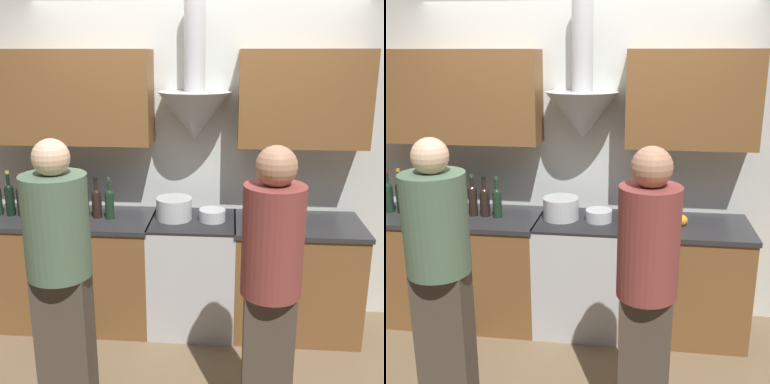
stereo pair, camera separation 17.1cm
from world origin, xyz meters
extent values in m
plane|color=brown|center=(0.00, 0.00, 0.00)|extent=(12.00, 12.00, 0.00)
cube|color=silver|center=(0.00, 0.66, 1.30)|extent=(8.40, 0.06, 2.60)
cone|color=#B7BABC|center=(0.00, 0.48, 1.67)|extent=(0.55, 0.55, 0.35)
cylinder|color=#B7BABC|center=(0.00, 0.48, 2.20)|extent=(0.16, 0.16, 0.70)
cube|color=brown|center=(-0.97, 0.48, 1.80)|extent=(1.29, 0.32, 0.70)
cube|color=brown|center=(0.80, 0.48, 1.80)|extent=(0.94, 0.32, 0.70)
cube|color=brown|center=(-0.97, 0.33, 0.43)|extent=(1.29, 0.60, 0.86)
cube|color=#28282B|center=(-0.97, 0.33, 0.88)|extent=(1.31, 0.62, 0.03)
cube|color=brown|center=(0.80, 0.33, 0.43)|extent=(0.94, 0.60, 0.86)
cube|color=#28282B|center=(0.80, 0.33, 0.88)|extent=(0.97, 0.62, 0.03)
cube|color=#B7BABC|center=(0.00, 0.33, 0.44)|extent=(0.65, 0.60, 0.87)
cube|color=black|center=(0.00, 0.04, 0.40)|extent=(0.46, 0.01, 0.39)
cube|color=black|center=(0.00, 0.33, 0.88)|extent=(0.65, 0.60, 0.02)
cube|color=#B7BABC|center=(0.00, 0.60, 0.82)|extent=(0.65, 0.06, 0.10)
cylinder|color=black|center=(-1.44, 0.32, 1.00)|extent=(0.07, 0.07, 0.22)
sphere|color=black|center=(-1.44, 0.32, 1.11)|extent=(0.07, 0.07, 0.07)
cylinder|color=black|center=(-1.44, 0.32, 1.18)|extent=(0.03, 0.03, 0.10)
cylinder|color=gold|center=(-1.44, 0.32, 1.24)|extent=(0.03, 0.03, 0.02)
cylinder|color=black|center=(-1.34, 0.33, 1.00)|extent=(0.08, 0.08, 0.20)
sphere|color=black|center=(-1.34, 0.33, 1.10)|extent=(0.07, 0.07, 0.07)
cylinder|color=black|center=(-1.34, 0.33, 1.16)|extent=(0.03, 0.03, 0.10)
cylinder|color=maroon|center=(-1.34, 0.33, 1.22)|extent=(0.03, 0.03, 0.02)
cylinder|color=black|center=(-1.24, 0.31, 0.99)|extent=(0.08, 0.08, 0.18)
sphere|color=black|center=(-1.24, 0.31, 1.08)|extent=(0.08, 0.08, 0.08)
cylinder|color=black|center=(-1.24, 0.31, 1.14)|extent=(0.03, 0.03, 0.08)
cylinder|color=gold|center=(-1.24, 0.31, 1.19)|extent=(0.03, 0.03, 0.02)
cylinder|color=black|center=(-1.13, 0.31, 0.99)|extent=(0.08, 0.08, 0.19)
sphere|color=black|center=(-1.13, 0.31, 1.08)|extent=(0.08, 0.08, 0.08)
cylinder|color=black|center=(-1.13, 0.31, 1.15)|extent=(0.03, 0.03, 0.10)
cylinder|color=maroon|center=(-1.13, 0.31, 1.21)|extent=(0.03, 0.03, 0.02)
cylinder|color=black|center=(-1.04, 0.33, 1.00)|extent=(0.07, 0.07, 0.22)
sphere|color=black|center=(-1.04, 0.33, 1.11)|extent=(0.07, 0.07, 0.07)
cylinder|color=black|center=(-1.04, 0.33, 1.18)|extent=(0.03, 0.03, 0.11)
cylinder|color=#234C33|center=(-1.04, 0.33, 1.25)|extent=(0.03, 0.03, 0.02)
cylinder|color=black|center=(-0.93, 0.32, 0.99)|extent=(0.08, 0.08, 0.19)
sphere|color=black|center=(-0.93, 0.32, 1.08)|extent=(0.08, 0.08, 0.08)
cylinder|color=black|center=(-0.93, 0.32, 1.14)|extent=(0.03, 0.03, 0.09)
cylinder|color=gold|center=(-0.93, 0.32, 1.20)|extent=(0.03, 0.03, 0.02)
cylinder|color=black|center=(-0.84, 0.32, 1.00)|extent=(0.07, 0.07, 0.21)
sphere|color=black|center=(-0.84, 0.32, 1.10)|extent=(0.07, 0.07, 0.07)
cylinder|color=black|center=(-0.84, 0.32, 1.16)|extent=(0.03, 0.03, 0.08)
cylinder|color=#234C33|center=(-0.84, 0.32, 1.21)|extent=(0.03, 0.03, 0.02)
cylinder|color=black|center=(-0.75, 0.33, 0.99)|extent=(0.08, 0.08, 0.19)
sphere|color=black|center=(-0.75, 0.33, 1.08)|extent=(0.07, 0.07, 0.07)
cylinder|color=black|center=(-0.75, 0.33, 1.14)|extent=(0.03, 0.03, 0.09)
cylinder|color=black|center=(-0.75, 0.33, 1.20)|extent=(0.03, 0.03, 0.02)
cylinder|color=black|center=(-0.64, 0.31, 0.99)|extent=(0.07, 0.07, 0.20)
sphere|color=black|center=(-0.64, 0.31, 1.09)|extent=(0.07, 0.07, 0.07)
cylinder|color=black|center=(-0.64, 0.31, 1.15)|extent=(0.03, 0.03, 0.09)
cylinder|color=#234C33|center=(-0.64, 0.31, 1.21)|extent=(0.03, 0.03, 0.02)
cylinder|color=#B7BABC|center=(-0.15, 0.34, 0.98)|extent=(0.27, 0.27, 0.17)
cylinder|color=#B7BABC|center=(0.15, 0.33, 0.94)|extent=(0.20, 0.20, 0.09)
sphere|color=orange|center=(0.77, 0.30, 0.93)|extent=(0.08, 0.08, 0.08)
cube|color=#473D33|center=(-0.65, -0.77, 0.47)|extent=(0.30, 0.20, 0.94)
cylinder|color=#4C664C|center=(-0.65, -0.77, 1.23)|extent=(0.35, 0.35, 0.57)
sphere|color=#E0B28E|center=(-0.65, -0.77, 1.60)|extent=(0.20, 0.20, 0.20)
cube|color=#473D33|center=(0.50, -0.81, 0.45)|extent=(0.27, 0.18, 0.90)
cylinder|color=brown|center=(0.50, -0.81, 1.19)|extent=(0.32, 0.32, 0.59)
sphere|color=#AD7A5B|center=(0.50, -0.81, 1.59)|extent=(0.21, 0.21, 0.21)
camera|label=1|loc=(0.28, -3.14, 2.12)|focal=45.00mm
camera|label=2|loc=(0.45, -3.12, 2.12)|focal=45.00mm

